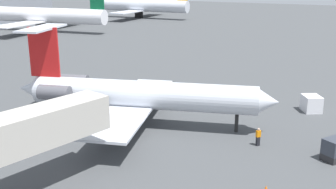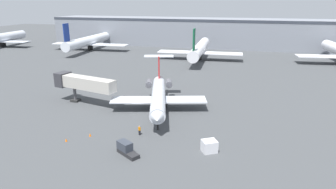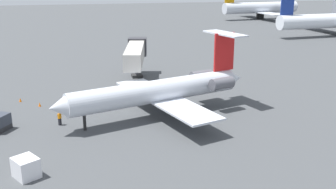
# 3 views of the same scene
# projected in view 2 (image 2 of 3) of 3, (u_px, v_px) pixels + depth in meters

# --- Properties ---
(ground_plane) EXTENTS (400.00, 400.00, 0.10)m
(ground_plane) POSITION_uv_depth(u_px,v_px,m) (139.00, 113.00, 61.21)
(ground_plane) COLOR #424447
(regional_jet) EXTENTS (20.34, 26.57, 9.81)m
(regional_jet) POSITION_uv_depth(u_px,v_px,m) (158.00, 95.00, 61.68)
(regional_jet) COLOR silver
(regional_jet) RESTS_ON ground_plane
(jet_bridge) EXTENTS (15.85, 6.24, 6.41)m
(jet_bridge) POSITION_uv_depth(u_px,v_px,m) (81.00, 83.00, 65.49)
(jet_bridge) COLOR #B7B2A8
(jet_bridge) RESTS_ON ground_plane
(ground_crew_marshaller) EXTENTS (0.48, 0.45, 1.69)m
(ground_crew_marshaller) POSITION_uv_depth(u_px,v_px,m) (139.00, 130.00, 50.69)
(ground_crew_marshaller) COLOR black
(ground_crew_marshaller) RESTS_ON ground_plane
(baggage_tug_lead) EXTENTS (4.14, 3.28, 1.90)m
(baggage_tug_lead) POSITION_uv_depth(u_px,v_px,m) (126.00, 149.00, 44.34)
(baggage_tug_lead) COLOR #262628
(baggage_tug_lead) RESTS_ON ground_plane
(cargo_container_uld) EXTENTS (2.82, 2.71, 1.83)m
(cargo_container_uld) POSITION_uv_depth(u_px,v_px,m) (209.00, 146.00, 45.03)
(cargo_container_uld) COLOR silver
(cargo_container_uld) RESTS_ON ground_plane
(traffic_cone_near) EXTENTS (0.36, 0.36, 0.55)m
(traffic_cone_near) POSITION_uv_depth(u_px,v_px,m) (66.00, 140.00, 48.49)
(traffic_cone_near) COLOR orange
(traffic_cone_near) RESTS_ON ground_plane
(traffic_cone_mid) EXTENTS (0.36, 0.36, 0.55)m
(traffic_cone_mid) POSITION_uv_depth(u_px,v_px,m) (90.00, 135.00, 50.34)
(traffic_cone_mid) COLOR orange
(traffic_cone_mid) RESTS_ON ground_plane
(terminal_building) EXTENTS (164.39, 19.97, 13.69)m
(terminal_building) POSITION_uv_depth(u_px,v_px,m) (209.00, 32.00, 148.32)
(terminal_building) COLOR gray
(terminal_building) RESTS_ON ground_plane
(parked_airliner_west_end) EXTENTS (27.78, 32.76, 13.73)m
(parked_airliner_west_end) POSITION_uv_depth(u_px,v_px,m) (2.00, 38.00, 146.09)
(parked_airliner_west_end) COLOR silver
(parked_airliner_west_end) RESTS_ON ground_plane
(parked_airliner_west_mid) EXTENTS (36.04, 42.71, 13.52)m
(parked_airliner_west_mid) POSITION_uv_depth(u_px,v_px,m) (90.00, 41.00, 136.60)
(parked_airliner_west_mid) COLOR silver
(parked_airliner_west_mid) RESTS_ON ground_plane
(parked_airliner_centre) EXTENTS (32.81, 38.88, 13.45)m
(parked_airliner_centre) POSITION_uv_depth(u_px,v_px,m) (200.00, 49.00, 114.27)
(parked_airliner_centre) COLOR white
(parked_airliner_centre) RESTS_ON ground_plane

